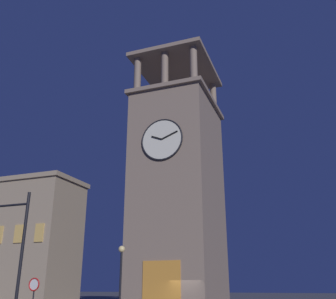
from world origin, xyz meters
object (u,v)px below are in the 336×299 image
at_px(street_lamp, 121,267).
at_px(no_horn_sign, 34,288).
at_px(clocktower, 179,194).
at_px(traffic_signal_near, 3,238).
at_px(adjacent_wing_building, 10,242).

bearing_deg(street_lamp, no_horn_sign, 45.09).
relative_size(clocktower, traffic_signal_near, 4.05).
xyz_separation_m(traffic_signal_near, no_horn_sign, (0.93, -4.04, -2.45)).
height_order(clocktower, no_horn_sign, clocktower).
relative_size(adjacent_wing_building, street_lamp, 3.37).
relative_size(adjacent_wing_building, no_horn_sign, 6.12).
relative_size(clocktower, no_horn_sign, 10.67).
distance_m(clocktower, street_lamp, 12.47).
xyz_separation_m(street_lamp, no_horn_sign, (3.82, 3.83, -1.30)).
distance_m(adjacent_wing_building, traffic_signal_near, 25.11).
height_order(traffic_signal_near, no_horn_sign, traffic_signal_near).
bearing_deg(no_horn_sign, clocktower, -107.64).
distance_m(street_lamp, no_horn_sign, 5.56).
distance_m(clocktower, no_horn_sign, 16.98).
bearing_deg(traffic_signal_near, no_horn_sign, -77.03).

